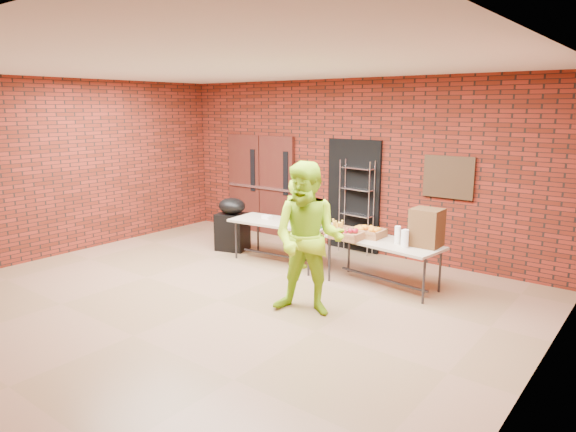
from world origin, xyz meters
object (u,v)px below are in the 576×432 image
object	(u,v)px
wire_rack	(356,207)
volunteer_man	(308,239)
table_left	(281,225)
table_right	(384,245)
coffee_dispenser	(427,227)
volunteer_woman	(297,223)
covered_grill	(232,224)

from	to	relation	value
wire_rack	volunteer_man	distance (m)	3.07
table_left	table_right	size ratio (longest dim) A/B	1.02
wire_rack	table_right	size ratio (longest dim) A/B	0.95
table_right	coffee_dispenser	world-z (taller)	coffee_dispenser
table_left	volunteer_woman	size ratio (longest dim) A/B	1.22
table_right	covered_grill	distance (m)	3.25
wire_rack	covered_grill	distance (m)	2.36
table_right	volunteer_woman	size ratio (longest dim) A/B	1.19
wire_rack	volunteer_man	size ratio (longest dim) A/B	0.86
coffee_dispenser	table_left	bearing A→B (deg)	-178.17
wire_rack	volunteer_woman	distance (m)	1.41
covered_grill	volunteer_man	distance (m)	3.40
table_left	coffee_dispenser	size ratio (longest dim) A/B	3.42
wire_rack	table_right	bearing A→B (deg)	-39.26
covered_grill	coffee_dispenser	bearing A→B (deg)	-16.12
wire_rack	covered_grill	xyz separation A→B (m)	(-1.96, -1.28, -0.37)
table_right	covered_grill	world-z (taller)	covered_grill
volunteer_man	table_left	bearing A→B (deg)	118.74
table_right	volunteer_man	distance (m)	1.59
wire_rack	table_right	xyz separation A→B (m)	(1.29, -1.38, -0.21)
table_left	covered_grill	size ratio (longest dim) A/B	1.86
coffee_dispenser	volunteer_woman	world-z (taller)	volunteer_woman
wire_rack	volunteer_man	world-z (taller)	volunteer_man
wire_rack	volunteer_woman	size ratio (longest dim) A/B	1.13
wire_rack	table_right	world-z (taller)	wire_rack
table_left	covered_grill	xyz separation A→B (m)	(-1.26, 0.08, -0.18)
table_left	volunteer_woman	distance (m)	0.36
volunteer_woman	wire_rack	bearing A→B (deg)	-101.97
table_right	coffee_dispenser	xyz separation A→B (m)	(0.61, 0.10, 0.33)
table_left	table_right	xyz separation A→B (m)	(1.99, -0.02, -0.02)
covered_grill	volunteer_woman	distance (m)	1.63
volunteer_man	wire_rack	bearing A→B (deg)	90.03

